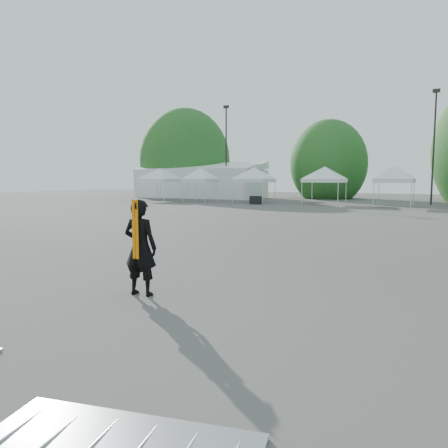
% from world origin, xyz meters
% --- Properties ---
extents(ground, '(120.00, 120.00, 0.00)m').
position_xyz_m(ground, '(0.00, 0.00, 0.00)').
color(ground, '#474442').
rests_on(ground, ground).
extents(marquee, '(15.00, 6.25, 4.23)m').
position_xyz_m(marquee, '(-22.00, 35.00, 1.97)').
color(marquee, white).
rests_on(marquee, ground).
extents(light_pole_west, '(0.60, 0.25, 10.30)m').
position_xyz_m(light_pole_west, '(-18.00, 34.00, 5.77)').
color(light_pole_west, black).
rests_on(light_pole_west, ground).
extents(light_pole_east, '(0.60, 0.25, 9.80)m').
position_xyz_m(light_pole_east, '(3.00, 32.00, 5.52)').
color(light_pole_east, black).
rests_on(light_pole_east, ground).
extents(tree_far_w, '(4.80, 4.80, 7.30)m').
position_xyz_m(tree_far_w, '(-26.00, 38.00, 4.54)').
color(tree_far_w, '#382314').
rests_on(tree_far_w, ground).
extents(tree_mid_w, '(4.16, 4.16, 6.33)m').
position_xyz_m(tree_mid_w, '(-8.00, 40.00, 3.93)').
color(tree_mid_w, '#382314').
rests_on(tree_mid_w, ground).
extents(tent_a, '(4.66, 4.66, 3.88)m').
position_xyz_m(tent_a, '(-22.21, 27.31, 3.06)').
color(tent_a, silver).
rests_on(tent_a, ground).
extents(tent_b, '(3.80, 3.80, 3.88)m').
position_xyz_m(tent_b, '(-17.59, 27.62, 3.06)').
color(tent_b, silver).
rests_on(tent_b, ground).
extents(tent_c, '(4.61, 4.61, 3.88)m').
position_xyz_m(tent_c, '(-12.11, 28.33, 3.06)').
color(tent_c, silver).
rests_on(tent_c, ground).
extents(tent_d, '(4.72, 4.72, 3.88)m').
position_xyz_m(tent_d, '(-5.50, 28.76, 3.06)').
color(tent_d, silver).
rests_on(tent_d, ground).
extents(tent_e, '(4.13, 4.13, 3.88)m').
position_xyz_m(tent_e, '(0.46, 27.44, 3.06)').
color(tent_e, silver).
rests_on(tent_e, ground).
extents(man, '(0.74, 0.53, 1.89)m').
position_xyz_m(man, '(-0.84, -3.06, 0.95)').
color(man, black).
rests_on(man, ground).
extents(crate_west, '(1.02, 0.84, 0.73)m').
position_xyz_m(crate_west, '(-10.81, 25.73, 0.36)').
color(crate_west, black).
rests_on(crate_west, ground).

